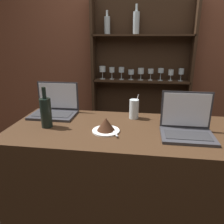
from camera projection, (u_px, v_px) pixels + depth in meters
bar_counter at (139, 191)px, 1.59m from camera, size 1.78×0.67×0.98m
back_wall at (145, 56)px, 2.51m from camera, size 7.00×0.06×2.70m
back_shelf at (140, 85)px, 2.55m from camera, size 1.11×0.18×1.97m
laptop_near at (55, 108)px, 1.70m from camera, size 0.33×0.25×0.24m
laptop_far at (187, 126)px, 1.34m from camera, size 0.31×0.24×0.26m
cake_plate at (106, 126)px, 1.39m from camera, size 0.18×0.18×0.09m
water_glass at (134, 109)px, 1.61m from camera, size 0.07×0.07×0.18m
wine_bottle_dark at (46, 112)px, 1.44m from camera, size 0.07×0.07×0.27m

